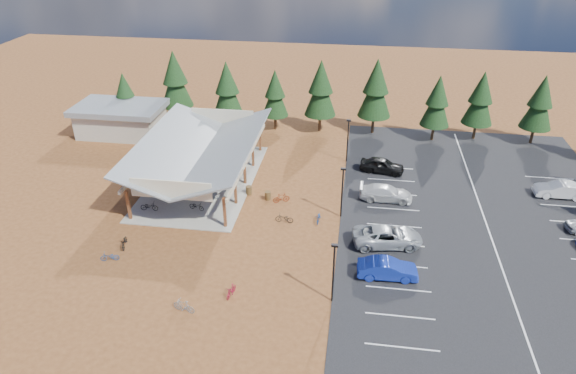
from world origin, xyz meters
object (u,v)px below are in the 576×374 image
(car_4, at_px, (382,165))
(trash_bin_0, at_px, (249,190))
(lamp_post_2, at_px, (348,138))
(trash_bin_1, at_px, (268,196))
(bike_5, at_px, (212,193))
(car_9, at_px, (560,190))
(bike_16, at_px, (284,218))
(lamp_post_1, at_px, (342,189))
(car_3, at_px, (386,193))
(bike_14, at_px, (319,218))
(outbuilding, at_px, (121,119))
(bike_6, at_px, (237,166))
(bike_11, at_px, (231,291))
(car_2, at_px, (387,236))
(bike_pavilion, at_px, (201,148))
(bike_2, at_px, (186,168))
(bike_1, at_px, (182,190))
(bike_15, at_px, (281,198))
(bike_13, at_px, (184,306))
(bike_3, at_px, (201,147))
(bike_10, at_px, (110,257))
(bike_0, at_px, (149,206))
(bike_4, at_px, (197,206))
(lamp_post_0, at_px, (333,269))
(bike_8, at_px, (124,242))
(bike_7, at_px, (233,157))
(car_1, at_px, (387,269))

(car_4, bearing_deg, trash_bin_0, 126.42)
(lamp_post_2, distance_m, trash_bin_1, 12.64)
(bike_5, relative_size, car_9, 0.38)
(bike_16, bearing_deg, bike_5, -110.35)
(lamp_post_1, relative_size, car_3, 0.98)
(trash_bin_0, distance_m, bike_14, 8.62)
(outbuilding, bearing_deg, bike_6, -25.86)
(bike_11, height_order, car_2, car_2)
(car_4, bearing_deg, lamp_post_1, 167.22)
(bike_pavilion, relative_size, bike_11, 12.60)
(trash_bin_1, relative_size, car_4, 0.19)
(bike_6, distance_m, car_4, 16.05)
(car_9, bearing_deg, bike_2, -89.94)
(car_4, bearing_deg, bike_14, 160.91)
(bike_1, bearing_deg, outbuilding, 29.16)
(bike_14, xyz_separation_m, bike_15, (-4.00, 2.98, 0.08))
(bike_13, distance_m, bike_16, 13.98)
(bike_3, distance_m, bike_10, 22.12)
(bike_13, relative_size, bike_14, 1.08)
(bike_15, bearing_deg, bike_6, 20.49)
(lamp_post_2, xyz_separation_m, bike_15, (-6.00, -10.27, -2.47))
(bike_0, relative_size, bike_14, 1.06)
(bike_pavilion, distance_m, lamp_post_2, 16.57)
(bike_3, xyz_separation_m, bike_4, (3.61, -13.33, -0.02))
(bike_15, distance_m, car_2, 11.78)
(outbuilding, relative_size, bike_6, 5.87)
(outbuilding, bearing_deg, bike_3, -17.69)
(lamp_post_0, bearing_deg, bike_2, 133.13)
(bike_8, height_order, bike_16, bike_8)
(bike_0, height_order, bike_7, bike_7)
(bike_7, distance_m, bike_8, 18.40)
(lamp_post_1, distance_m, car_9, 22.80)
(bike_3, height_order, bike_6, bike_6)
(lamp_post_2, relative_size, bike_10, 3.35)
(bike_14, relative_size, car_9, 0.34)
(bike_6, xyz_separation_m, bike_16, (6.76, -9.58, -0.15))
(lamp_post_0, bearing_deg, bike_5, 134.09)
(lamp_post_2, height_order, bike_7, lamp_post_2)
(bike_3, height_order, car_4, car_4)
(outbuilding, xyz_separation_m, car_3, (33.26, -12.28, -1.22))
(bike_3, relative_size, bike_10, 0.96)
(bike_5, bearing_deg, bike_14, -85.46)
(outbuilding, distance_m, bike_2, 14.88)
(bike_pavilion, bearing_deg, car_3, -3.80)
(bike_1, height_order, bike_11, bike_1)
(bike_pavilion, relative_size, bike_4, 12.11)
(bike_16, height_order, car_1, car_1)
(bike_11, height_order, bike_16, bike_11)
(lamp_post_1, xyz_separation_m, car_1, (4.13, -8.64, -2.15))
(lamp_post_0, bearing_deg, lamp_post_1, 90.00)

